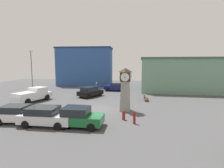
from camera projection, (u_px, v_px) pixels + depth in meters
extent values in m
plane|color=#4C4C4F|center=(99.00, 109.00, 19.79)|extent=(66.08, 66.08, 0.00)
cube|color=gray|center=(125.00, 108.00, 19.14)|extent=(1.09, 1.09, 0.65)
cube|color=gray|center=(125.00, 102.00, 19.06)|extent=(1.03, 1.03, 0.65)
cube|color=gray|center=(125.00, 96.00, 18.98)|extent=(0.98, 0.98, 0.65)
cube|color=gray|center=(125.00, 90.00, 18.90)|extent=(0.92, 0.92, 0.65)
cube|color=gray|center=(125.00, 84.00, 18.83)|extent=(0.87, 0.87, 0.65)
cube|color=#2D2316|center=(125.00, 77.00, 18.73)|extent=(1.07, 1.07, 0.98)
cylinder|color=white|center=(126.00, 76.00, 19.27)|extent=(0.88, 0.04, 0.88)
cube|color=black|center=(126.00, 76.00, 19.30)|extent=(0.06, 0.18, 0.15)
cube|color=black|center=(126.00, 76.00, 19.30)|extent=(0.04, 0.14, 0.33)
cylinder|color=white|center=(125.00, 77.00, 18.18)|extent=(0.88, 0.04, 0.88)
cube|color=black|center=(125.00, 77.00, 18.15)|extent=(0.06, 0.15, 0.18)
cube|color=black|center=(125.00, 77.00, 18.15)|extent=(0.04, 0.33, 0.13)
cylinder|color=white|center=(131.00, 77.00, 18.64)|extent=(0.04, 0.88, 0.88)
cube|color=black|center=(131.00, 77.00, 18.64)|extent=(0.09, 0.06, 0.20)
cube|color=black|center=(131.00, 77.00, 18.64)|extent=(0.27, 0.04, 0.25)
cylinder|color=white|center=(120.00, 77.00, 18.81)|extent=(0.04, 0.88, 0.88)
cube|color=black|center=(120.00, 77.00, 18.82)|extent=(0.20, 0.06, 0.07)
cube|color=black|center=(120.00, 77.00, 18.82)|extent=(0.12, 0.04, 0.33)
pyramid|color=#2D2316|center=(125.00, 70.00, 18.64)|extent=(1.13, 1.13, 0.45)
cylinder|color=maroon|center=(134.00, 118.00, 14.99)|extent=(0.22, 0.22, 0.97)
sphere|color=maroon|center=(134.00, 112.00, 14.93)|extent=(0.20, 0.20, 0.20)
cylinder|color=maroon|center=(124.00, 116.00, 16.04)|extent=(0.28, 0.28, 0.72)
sphere|color=maroon|center=(124.00, 112.00, 15.99)|extent=(0.25, 0.25, 0.25)
cube|color=silver|center=(19.00, 115.00, 15.40)|extent=(4.10, 2.22, 0.67)
cube|color=#1E2328|center=(15.00, 109.00, 15.34)|extent=(2.32, 1.91, 0.56)
cylinder|color=black|center=(37.00, 116.00, 16.23)|extent=(0.66, 0.28, 0.64)
cylinder|color=black|center=(27.00, 122.00, 14.47)|extent=(0.66, 0.28, 0.64)
cylinder|color=black|center=(12.00, 115.00, 16.39)|extent=(0.66, 0.28, 0.64)
cube|color=silver|center=(47.00, 118.00, 14.65)|extent=(4.48, 2.09, 0.73)
cube|color=#1E2328|center=(43.00, 110.00, 14.61)|extent=(2.48, 1.88, 0.56)
cylinder|color=black|center=(67.00, 119.00, 15.43)|extent=(0.65, 0.24, 0.64)
cylinder|color=black|center=(58.00, 126.00, 13.58)|extent=(0.65, 0.24, 0.64)
cylinder|color=black|center=(38.00, 117.00, 15.79)|extent=(0.65, 0.24, 0.64)
cylinder|color=black|center=(25.00, 125.00, 13.94)|extent=(0.65, 0.24, 0.64)
cube|color=#19602D|center=(80.00, 119.00, 14.34)|extent=(3.87, 1.98, 0.72)
cube|color=#1E2328|center=(76.00, 111.00, 14.30)|extent=(2.14, 1.80, 0.64)
cylinder|color=black|center=(96.00, 120.00, 15.11)|extent=(0.64, 0.23, 0.64)
cylinder|color=black|center=(91.00, 127.00, 13.32)|extent=(0.64, 0.23, 0.64)
cylinder|color=black|center=(70.00, 119.00, 15.44)|extent=(0.64, 0.23, 0.64)
cylinder|color=black|center=(61.00, 126.00, 13.65)|extent=(0.64, 0.23, 0.64)
cube|color=black|center=(91.00, 93.00, 27.07)|extent=(3.63, 4.40, 0.68)
cube|color=#1E2328|center=(89.00, 89.00, 26.76)|extent=(2.63, 2.77, 0.62)
cylinder|color=black|center=(92.00, 93.00, 28.62)|extent=(0.50, 0.67, 0.64)
cylinder|color=black|center=(100.00, 94.00, 27.49)|extent=(0.50, 0.67, 0.64)
cylinder|color=black|center=(81.00, 95.00, 26.71)|extent=(0.50, 0.67, 0.64)
cylinder|color=black|center=(89.00, 96.00, 25.58)|extent=(0.50, 0.67, 0.64)
cube|color=navy|center=(115.00, 87.00, 32.62)|extent=(4.09, 1.85, 0.74)
cube|color=#1E2328|center=(117.00, 84.00, 32.50)|extent=(2.26, 1.69, 0.53)
cylinder|color=black|center=(108.00, 90.00, 32.00)|extent=(0.64, 0.22, 0.64)
cylinder|color=black|center=(109.00, 88.00, 33.69)|extent=(0.64, 0.22, 0.64)
cylinder|color=black|center=(122.00, 90.00, 31.62)|extent=(0.64, 0.22, 0.64)
cylinder|color=black|center=(123.00, 89.00, 33.31)|extent=(0.64, 0.22, 0.64)
cube|color=silver|center=(33.00, 96.00, 23.58)|extent=(3.44, 5.58, 0.70)
cube|color=silver|center=(38.00, 90.00, 24.30)|extent=(2.35, 2.30, 0.80)
cube|color=silver|center=(26.00, 94.00, 22.58)|extent=(2.76, 3.33, 0.36)
cylinder|color=black|center=(37.00, 96.00, 25.42)|extent=(0.50, 0.85, 0.80)
cylinder|color=black|center=(47.00, 97.00, 24.60)|extent=(0.50, 0.85, 0.80)
cylinder|color=black|center=(18.00, 100.00, 22.63)|extent=(0.50, 0.85, 0.80)
cylinder|color=black|center=(28.00, 102.00, 21.80)|extent=(0.50, 0.85, 0.80)
cube|color=brown|center=(146.00, 97.00, 24.19)|extent=(0.59, 1.63, 0.08)
cube|color=brown|center=(144.00, 96.00, 24.18)|extent=(0.15, 1.60, 0.40)
cylinder|color=#262628|center=(148.00, 100.00, 23.56)|extent=(0.06, 0.06, 0.45)
cylinder|color=#262628|center=(147.00, 98.00, 24.83)|extent=(0.06, 0.06, 0.45)
cylinder|color=#262628|center=(145.00, 100.00, 23.60)|extent=(0.06, 0.06, 0.45)
cylinder|color=#262628|center=(144.00, 98.00, 24.87)|extent=(0.06, 0.06, 0.45)
cylinder|color=gold|center=(96.00, 90.00, 31.44)|extent=(0.14, 0.14, 0.86)
cylinder|color=gold|center=(97.00, 90.00, 31.43)|extent=(0.14, 0.14, 0.86)
cube|color=#264CA5|center=(97.00, 85.00, 31.34)|extent=(0.42, 0.28, 0.65)
sphere|color=beige|center=(97.00, 83.00, 31.29)|extent=(0.23, 0.23, 0.23)
cylinder|color=slate|center=(32.00, 74.00, 28.21)|extent=(0.14, 0.14, 6.96)
cube|color=silver|center=(31.00, 51.00, 27.78)|extent=(0.50, 0.24, 0.24)
cube|color=#2D5193|center=(85.00, 67.00, 40.91)|extent=(12.46, 6.94, 8.42)
cube|color=navy|center=(85.00, 48.00, 40.39)|extent=(12.84, 7.15, 0.30)
cube|color=gray|center=(177.00, 75.00, 33.81)|extent=(13.77, 11.45, 5.89)
cube|color=#405849|center=(178.00, 59.00, 33.44)|extent=(14.19, 11.79, 0.30)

